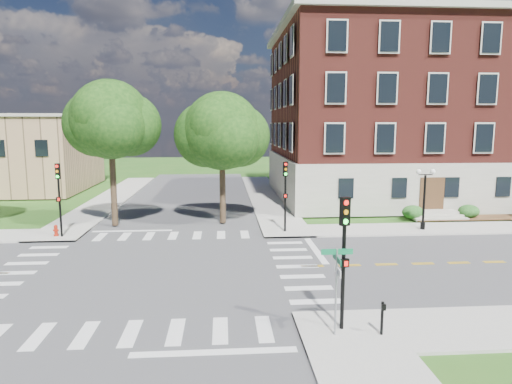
{
  "coord_description": "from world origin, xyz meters",
  "views": [
    {
      "loc": [
        3.35,
        -22.85,
        7.43
      ],
      "look_at": [
        5.42,
        5.31,
        3.2
      ],
      "focal_mm": 32.0,
      "sensor_mm": 36.0,
      "label": 1
    }
  ],
  "objects": [
    {
      "name": "traffic_signal_se",
      "position": [
        7.57,
        -7.6,
        3.19
      ],
      "size": [
        0.38,
        0.46,
        4.8
      ],
      "color": "black",
      "rests_on": "ground"
    },
    {
      "name": "tree_d",
      "position": [
        3.33,
        10.66,
        6.9
      ],
      "size": [
        5.69,
        5.69,
        9.65
      ],
      "color": "black",
      "rests_on": "ground"
    },
    {
      "name": "stop_bar_east",
      "position": [
        8.8,
        3.0,
        0.0
      ],
      "size": [
        0.4,
        5.5,
        0.0
      ],
      "primitive_type": "cube",
      "color": "silver",
      "rests_on": "ground"
    },
    {
      "name": "tree_c",
      "position": [
        -4.51,
        10.29,
        7.71
      ],
      "size": [
        5.6,
        5.6,
        10.41
      ],
      "color": "black",
      "rests_on": "ground"
    },
    {
      "name": "sidewalk_ne",
      "position": [
        15.38,
        15.38,
        0.06
      ],
      "size": [
        34.0,
        34.0,
        0.12
      ],
      "color": "#9E9B93",
      "rests_on": "ground"
    },
    {
      "name": "push_button_post",
      "position": [
        8.84,
        -8.17,
        0.8
      ],
      "size": [
        0.14,
        0.21,
        1.2
      ],
      "color": "black",
      "rests_on": "ground"
    },
    {
      "name": "main_building",
      "position": [
        24.0,
        21.99,
        8.34
      ],
      "size": [
        30.6,
        22.4,
        16.5
      ],
      "color": "#9B9989",
      "rests_on": "ground"
    },
    {
      "name": "crosswalk_east",
      "position": [
        7.2,
        0.0,
        0.0
      ],
      "size": [
        2.2,
        10.2,
        0.02
      ],
      "primitive_type": null,
      "color": "silver",
      "rests_on": "ground"
    },
    {
      "name": "traffic_signal_ne",
      "position": [
        7.58,
        7.45,
        3.19
      ],
      "size": [
        0.38,
        0.45,
        4.8
      ],
      "color": "black",
      "rests_on": "ground"
    },
    {
      "name": "twin_lamp_west",
      "position": [
        17.29,
        7.41,
        2.52
      ],
      "size": [
        1.36,
        0.36,
        4.23
      ],
      "color": "black",
      "rests_on": "ground"
    },
    {
      "name": "road_ns",
      "position": [
        0.0,
        0.0,
        0.01
      ],
      "size": [
        12.0,
        90.0,
        0.01
      ],
      "primitive_type": "cube",
      "color": "#3D3D3F",
      "rests_on": "ground"
    },
    {
      "name": "street_sign_pole",
      "position": [
        7.22,
        -8.05,
        2.31
      ],
      "size": [
        1.1,
        1.1,
        3.1
      ],
      "color": "gray",
      "rests_on": "ground"
    },
    {
      "name": "ground",
      "position": [
        0.0,
        0.0,
        0.0
      ],
      "size": [
        160.0,
        160.0,
        0.0
      ],
      "primitive_type": "plane",
      "color": "#245518",
      "rests_on": "ground"
    },
    {
      "name": "fire_hydrant",
      "position": [
        -7.64,
        7.29,
        0.46
      ],
      "size": [
        0.35,
        0.35,
        0.75
      ],
      "color": "#9B1B0B",
      "rests_on": "ground"
    },
    {
      "name": "traffic_signal_nw",
      "position": [
        -7.22,
        7.11,
        3.19
      ],
      "size": [
        0.38,
        0.46,
        4.8
      ],
      "color": "black",
      "rests_on": "ground"
    },
    {
      "name": "road_ew",
      "position": [
        0.0,
        0.0,
        0.01
      ],
      "size": [
        90.0,
        12.0,
        0.01
      ],
      "primitive_type": "cube",
      "color": "#3D3D3F",
      "rests_on": "ground"
    }
  ]
}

